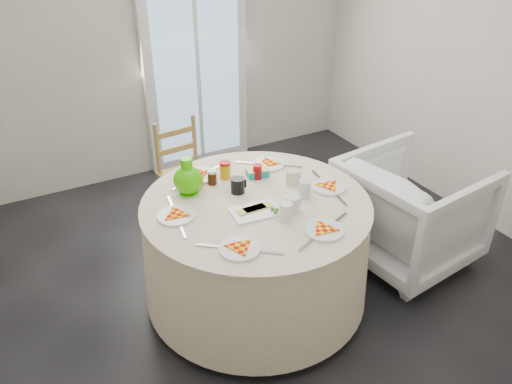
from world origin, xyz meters
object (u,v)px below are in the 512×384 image
table (256,250)px  wooden_chair (187,169)px  armchair (410,211)px  green_pitcher (187,173)px

table → wooden_chair: bearing=92.1°
armchair → green_pitcher: (-1.47, 0.43, 0.48)m
wooden_chair → armchair: 1.70m
wooden_chair → green_pitcher: size_ratio=3.68×
green_pitcher → armchair: bearing=-31.0°
table → green_pitcher: size_ratio=6.16×
table → green_pitcher: (-0.31, 0.29, 0.49)m
wooden_chair → armchair: wooden_chair is taller
table → armchair: armchair is taller
table → armchair: bearing=-6.9°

